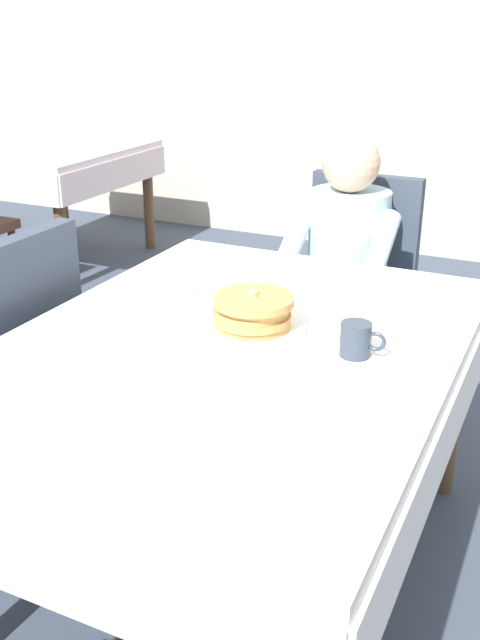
{
  "coord_description": "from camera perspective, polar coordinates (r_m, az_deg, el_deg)",
  "views": [
    {
      "loc": [
        0.75,
        -1.53,
        1.5
      ],
      "look_at": [
        0.01,
        0.02,
        0.79
      ],
      "focal_mm": 41.07,
      "sensor_mm": 36.0,
      "label": 1
    }
  ],
  "objects": [
    {
      "name": "knife_right_of_plate",
      "position": [
        1.82,
        6.1,
        -2.17
      ],
      "size": [
        0.02,
        0.2,
        0.0
      ],
      "primitive_type": "cube",
      "rotation": [
        0.0,
        0.0,
        1.6
      ],
      "color": "silver",
      "rests_on": "dining_table_main"
    },
    {
      "name": "diner_person",
      "position": [
        2.78,
        8.14,
        4.91
      ],
      "size": [
        0.4,
        0.43,
        1.12
      ],
      "rotation": [
        0.0,
        0.0,
        3.14
      ],
      "color": "silver",
      "rests_on": "ground"
    },
    {
      "name": "fork_left_of_plate",
      "position": [
        1.97,
        -4.35,
        -0.18
      ],
      "size": [
        0.02,
        0.18,
        0.0
      ],
      "primitive_type": "cube",
      "rotation": [
        0.0,
        0.0,
        1.62
      ],
      "color": "silver",
      "rests_on": "dining_table_main"
    },
    {
      "name": "breakfast_stack",
      "position": [
        1.88,
        1.0,
        0.7
      ],
      "size": [
        0.21,
        0.21,
        0.1
      ],
      "color": "tan",
      "rests_on": "plate_breakfast"
    },
    {
      "name": "chair_diner",
      "position": [
        2.97,
        8.92,
        3.17
      ],
      "size": [
        0.44,
        0.45,
        0.93
      ],
      "rotation": [
        0.0,
        0.0,
        3.14
      ],
      "color": "#384251",
      "rests_on": "ground"
    },
    {
      "name": "napkin_folded",
      "position": [
        1.93,
        -9.29,
        -0.81
      ],
      "size": [
        0.17,
        0.13,
        0.01
      ],
      "primitive_type": "cube",
      "rotation": [
        0.0,
        0.0,
        -0.04
      ],
      "color": "white",
      "rests_on": "dining_table_main"
    },
    {
      "name": "dining_table_main",
      "position": [
        1.9,
        -0.6,
        -4.02
      ],
      "size": [
        1.12,
        1.52,
        0.74
      ],
      "color": "white",
      "rests_on": "ground"
    },
    {
      "name": "cup_coffee",
      "position": [
        1.78,
        9.07,
        -1.52
      ],
      "size": [
        0.11,
        0.08,
        0.08
      ],
      "color": "#333D4C",
      "rests_on": "dining_table_main"
    },
    {
      "name": "syrup_pitcher",
      "position": [
        2.12,
        -4.73,
        2.51
      ],
      "size": [
        0.08,
        0.08,
        0.07
      ],
      "color": "silver",
      "rests_on": "dining_table_main"
    },
    {
      "name": "plate_breakfast",
      "position": [
        1.9,
        0.93,
        -0.77
      ],
      "size": [
        0.28,
        0.28,
        0.02
      ],
      "primitive_type": "cylinder",
      "color": "white",
      "rests_on": "dining_table_main"
    },
    {
      "name": "chair_left_side",
      "position": [
        2.36,
        -17.64,
        -2.86
      ],
      "size": [
        0.45,
        0.44,
        0.93
      ],
      "rotation": [
        0.0,
        0.0,
        1.57
      ],
      "color": "#384251",
      "rests_on": "ground"
    },
    {
      "name": "ground_plane",
      "position": [
        2.27,
        -0.53,
        -18.88
      ],
      "size": [
        14.0,
        14.0,
        0.0
      ],
      "primitive_type": "plane",
      "color": "#3D4756"
    },
    {
      "name": "spoon_near_edge",
      "position": [
        1.66,
        -2.84,
        -4.65
      ],
      "size": [
        0.15,
        0.05,
        0.0
      ],
      "primitive_type": "cube",
      "rotation": [
        0.0,
        0.0,
        0.25
      ],
      "color": "silver",
      "rests_on": "dining_table_main"
    },
    {
      "name": "background_table_far",
      "position": [
        4.9,
        -14.04,
        11.58
      ],
      "size": [
        0.92,
        1.12,
        0.74
      ],
      "color": "silver",
      "rests_on": "ground"
    }
  ]
}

